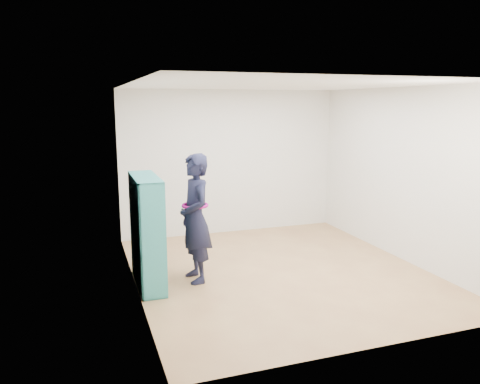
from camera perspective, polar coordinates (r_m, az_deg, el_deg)
name	(u,v)px	position (r m, az deg, el deg)	size (l,w,h in m)	color
floor	(280,271)	(6.79, 4.85, -9.63)	(4.50, 4.50, 0.00)	#9A6A46
ceiling	(283,85)	(6.37, 5.23, 12.88)	(4.50, 4.50, 0.00)	white
wall_left	(133,190)	(5.93, -12.90, 0.19)	(0.02, 4.50, 2.60)	silver
wall_right	(402,175)	(7.48, 19.16, 2.03)	(0.02, 4.50, 2.60)	silver
wall_back	(231,162)	(8.53, -1.15, 3.63)	(4.00, 0.02, 2.60)	silver
wall_front	(380,220)	(4.53, 16.72, -3.24)	(4.00, 0.02, 2.60)	silver
bookshelf	(145,233)	(6.20, -11.48, -4.92)	(0.32, 1.09, 1.45)	teal
person	(195,218)	(6.23, -5.48, -3.19)	(0.46, 0.66, 1.72)	black
smartphone	(182,210)	(6.23, -7.11, -2.16)	(0.02, 0.11, 0.14)	silver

